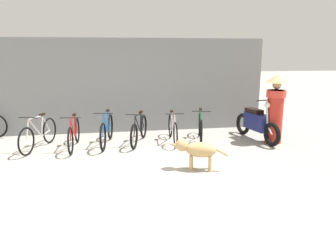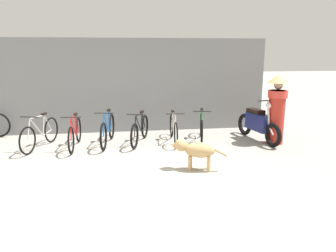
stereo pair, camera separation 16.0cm
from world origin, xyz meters
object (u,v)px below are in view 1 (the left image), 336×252
Objects in this scene: motorcycle at (257,123)px; stray_dog at (197,150)px; bicycle_0 at (39,134)px; bicycle_4 at (173,129)px; person_in_robes at (275,106)px; bicycle_1 at (74,134)px; bicycle_2 at (107,131)px; bicycle_3 at (139,130)px; bicycle_5 at (200,127)px.

stray_dog is (-2.11, -1.89, -0.03)m from motorcycle.
bicycle_0 is 3.92m from stray_dog.
person_in_robes is at bearing 81.02° from bicycle_4.
bicycle_0 reaches higher than bicycle_1.
bicycle_2 reaches higher than bicycle_3.
bicycle_2 is at bearing -103.65° from motorcycle.
bicycle_4 is 1.53× the size of stray_dog.
motorcycle is at bearing 92.12° from bicycle_1.
stray_dog is (0.96, -2.10, 0.08)m from bicycle_3.
bicycle_3 is 3.08m from motorcycle.
bicycle_1 is at bearing -100.91° from motorcycle.
bicycle_1 is 3.20m from bicycle_5.
person_in_robes reaches higher than motorcycle.
bicycle_5 is at bearing -88.43° from stray_dog.
bicycle_0 reaches higher than bicycle_4.
person_in_robes is at bearing 85.49° from bicycle_5.
bicycle_5 is (4.02, 0.13, -0.01)m from bicycle_0.
bicycle_4 is 0.75m from bicycle_5.
bicycle_2 is 4.27m from person_in_robes.
bicycle_0 is at bearing -94.18° from bicycle_1.
bicycle_2 is 0.81m from bicycle_3.
bicycle_0 is 5.48m from motorcycle.
bicycle_1 is at bearing -19.89° from person_in_robes.
bicycle_3 is 2.31m from stray_dog.
bicycle_2 reaches higher than stray_dog.
bicycle_5 reaches higher than bicycle_4.
bicycle_3 is 3.48m from person_in_robes.
motorcycle is 1.07× the size of person_in_robes.
motorcycle is at bearing 106.60° from bicycle_0.
stray_dog is at bearing 76.96° from bicycle_0.
stray_dog is 0.61× the size of person_in_robes.
motorcycle is (2.20, -0.21, 0.11)m from bicycle_4.
bicycle_0 is 0.83m from bicycle_1.
bicycle_3 is at bearing 98.62° from bicycle_2.
bicycle_5 is 0.84× the size of motorcycle.
stray_dog is at bearing 16.96° from person_in_robes.
motorcycle is at bearing -119.46° from stray_dog.
stray_dog is at bearing 55.34° from bicycle_1.
bicycle_4 is 2.22m from motorcycle.
bicycle_3 reaches higher than bicycle_4.
bicycle_3 is at bearing -46.81° from stray_dog.
motorcycle reaches higher than bicycle_0.
bicycle_5 is 1.48m from motorcycle.
bicycle_0 is 1.55× the size of stray_dog.
bicycle_0 reaches higher than bicycle_5.
motorcycle is 0.68m from person_in_robes.
motorcycle is 1.77× the size of stray_dog.
bicycle_4 is (2.45, 0.19, -0.01)m from bicycle_1.
bicycle_5 is (1.61, 0.04, 0.01)m from bicycle_3.
person_in_robes reaches higher than bicycle_3.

